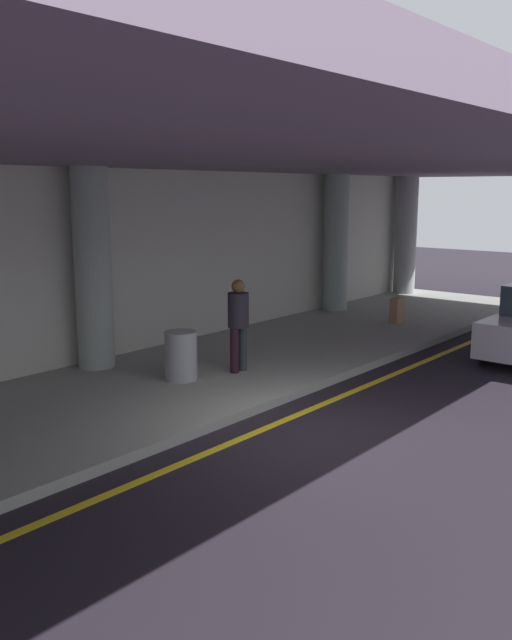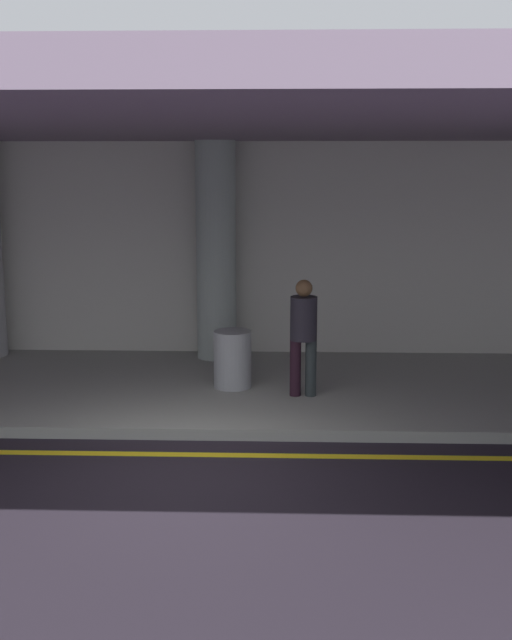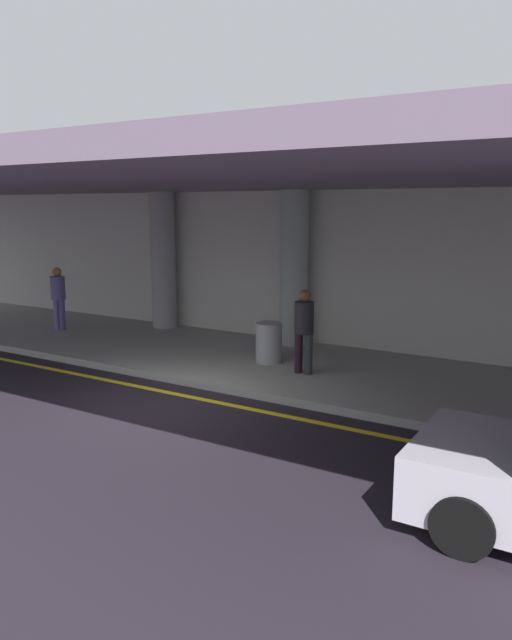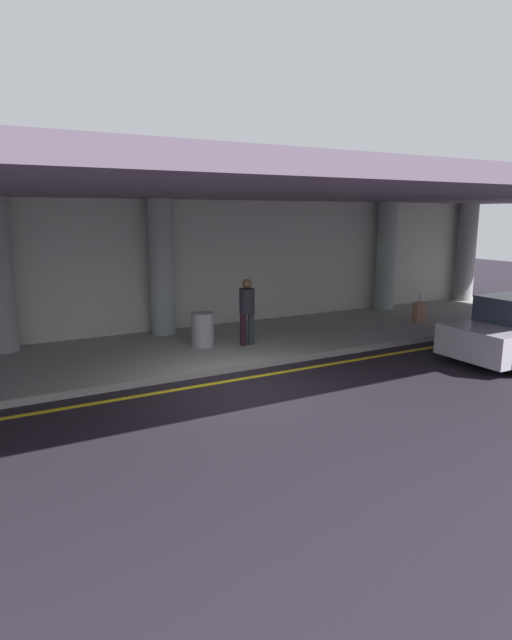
{
  "view_description": "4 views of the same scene",
  "coord_description": "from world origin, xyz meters",
  "px_view_note": "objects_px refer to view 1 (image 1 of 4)",
  "views": [
    {
      "loc": [
        -7.55,
        -5.38,
        3.4
      ],
      "look_at": [
        1.62,
        2.28,
        1.1
      ],
      "focal_mm": 38.21,
      "sensor_mm": 36.0,
      "label": 1
    },
    {
      "loc": [
        1.12,
        -8.35,
        3.4
      ],
      "look_at": [
        0.77,
        2.04,
        1.35
      ],
      "focal_mm": 44.09,
      "sensor_mm": 36.0,
      "label": 2
    },
    {
      "loc": [
        6.65,
        -7.88,
        3.4
      ],
      "look_at": [
        0.28,
        2.58,
        1.11
      ],
      "focal_mm": 33.93,
      "sensor_mm": 36.0,
      "label": 3
    },
    {
      "loc": [
        -4.49,
        -8.83,
        3.4
      ],
      "look_at": [
        1.21,
        1.65,
        0.97
      ],
      "focal_mm": 29.23,
      "sensor_mm": 36.0,
      "label": 4
    }
  ],
  "objects_px": {
    "support_column_right_mid": "(406,235)",
    "suitcase_upright_primary": "(397,310)",
    "traveler_with_luggage": "(238,319)",
    "trash_bin_steel": "(181,356)",
    "support_column_center": "(336,243)",
    "support_column_left_mid": "(93,269)"
  },
  "relations": [
    {
      "from": "suitcase_upright_primary",
      "to": "trash_bin_steel",
      "type": "xyz_separation_m",
      "value": [
        -6.96,
        0.4,
        0.11
      ]
    },
    {
      "from": "support_column_left_mid",
      "to": "suitcase_upright_primary",
      "type": "bearing_deg",
      "value": -17.06
    },
    {
      "from": "support_column_left_mid",
      "to": "support_column_right_mid",
      "type": "height_order",
      "value": "same"
    },
    {
      "from": "suitcase_upright_primary",
      "to": "support_column_center",
      "type": "bearing_deg",
      "value": 68.5
    },
    {
      "from": "support_column_left_mid",
      "to": "trash_bin_steel",
      "type": "xyz_separation_m",
      "value": [
        0.39,
        -1.85,
        -1.4
      ]
    },
    {
      "from": "support_column_center",
      "to": "support_column_left_mid",
      "type": "bearing_deg",
      "value": 180.0
    },
    {
      "from": "trash_bin_steel",
      "to": "support_column_center",
      "type": "bearing_deg",
      "value": 13.69
    },
    {
      "from": "support_column_right_mid",
      "to": "trash_bin_steel",
      "type": "bearing_deg",
      "value": -170.93
    },
    {
      "from": "support_column_center",
      "to": "support_column_right_mid",
      "type": "relative_size",
      "value": 1.0
    },
    {
      "from": "support_column_center",
      "to": "traveler_with_luggage",
      "type": "xyz_separation_m",
      "value": [
        -6.58,
        -2.27,
        -0.86
      ]
    },
    {
      "from": "support_column_left_mid",
      "to": "traveler_with_luggage",
      "type": "relative_size",
      "value": 2.17
    },
    {
      "from": "support_column_right_mid",
      "to": "traveler_with_luggage",
      "type": "height_order",
      "value": "support_column_right_mid"
    },
    {
      "from": "support_column_right_mid",
      "to": "suitcase_upright_primary",
      "type": "bearing_deg",
      "value": -154.12
    },
    {
      "from": "support_column_center",
      "to": "suitcase_upright_primary",
      "type": "height_order",
      "value": "support_column_center"
    },
    {
      "from": "support_column_right_mid",
      "to": "traveler_with_luggage",
      "type": "bearing_deg",
      "value": -167.89
    },
    {
      "from": "support_column_center",
      "to": "support_column_right_mid",
      "type": "bearing_deg",
      "value": 0.0
    },
    {
      "from": "support_column_right_mid",
      "to": "support_column_left_mid",
      "type": "bearing_deg",
      "value": 180.0
    },
    {
      "from": "trash_bin_steel",
      "to": "traveler_with_luggage",
      "type": "bearing_deg",
      "value": -21.81
    },
    {
      "from": "suitcase_upright_primary",
      "to": "trash_bin_steel",
      "type": "height_order",
      "value": "suitcase_upright_primary"
    },
    {
      "from": "support_column_right_mid",
      "to": "traveler_with_luggage",
      "type": "distance_m",
      "value": 10.85
    },
    {
      "from": "support_column_center",
      "to": "trash_bin_steel",
      "type": "distance_m",
      "value": 7.96
    },
    {
      "from": "support_column_right_mid",
      "to": "trash_bin_steel",
      "type": "relative_size",
      "value": 4.29
    }
  ]
}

